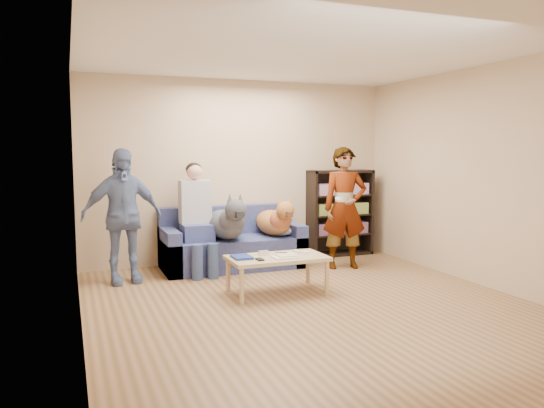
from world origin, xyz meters
name	(u,v)px	position (x,y,z in m)	size (l,w,h in m)	color
ground	(314,307)	(0.00, 0.00, 0.00)	(5.00, 5.00, 0.00)	brown
ceiling	(316,48)	(0.00, 0.00, 2.60)	(5.00, 5.00, 0.00)	white
wall_back	(240,171)	(0.00, 2.50, 1.30)	(4.50, 4.50, 0.00)	tan
wall_front	(507,205)	(0.00, -2.50, 1.30)	(4.50, 4.50, 0.00)	tan
wall_left	(77,186)	(-2.25, 0.00, 1.30)	(5.00, 5.00, 0.00)	tan
wall_right	(490,177)	(2.25, 0.00, 1.30)	(5.00, 5.00, 0.00)	tan
blanket	(281,231)	(0.42, 1.92, 0.49)	(0.36, 0.30, 0.12)	#A6A7AA
person_standing_right	(345,208)	(1.17, 1.50, 0.82)	(0.60, 0.39, 1.65)	gray
person_standing_left	(122,216)	(-1.73, 1.75, 0.82)	(0.96, 0.40, 1.63)	#6B7BAC
held_controller	(339,198)	(0.97, 1.30, 0.98)	(0.04, 0.11, 0.03)	white
notebook_blue	(242,257)	(-0.56, 0.68, 0.43)	(0.20, 0.26, 0.03)	navy
papers	(285,257)	(-0.11, 0.53, 0.43)	(0.26, 0.20, 0.01)	white
magazine	(286,255)	(-0.08, 0.55, 0.44)	(0.22, 0.17, 0.01)	beige
camera_silver	(263,253)	(-0.28, 0.75, 0.45)	(0.11, 0.06, 0.05)	silver
controller_a	(296,252)	(0.12, 0.73, 0.43)	(0.04, 0.13, 0.03)	silver
controller_b	(306,252)	(0.20, 0.65, 0.43)	(0.09, 0.06, 0.03)	white
headphone_cup_a	(294,254)	(0.04, 0.61, 0.43)	(0.07, 0.07, 0.02)	silver
headphone_cup_b	(291,253)	(0.04, 0.69, 0.43)	(0.07, 0.07, 0.02)	white
pen_orange	(281,259)	(-0.18, 0.47, 0.42)	(0.01, 0.01, 0.14)	orange
pen_black	(281,252)	(-0.04, 0.81, 0.42)	(0.01, 0.01, 0.14)	black
wallet	(260,259)	(-0.41, 0.51, 0.43)	(0.07, 0.12, 0.01)	black
sofa	(232,247)	(-0.25, 2.10, 0.28)	(1.90, 0.85, 0.82)	#515B93
person_seated	(197,214)	(-0.76, 1.97, 0.77)	(0.40, 0.73, 1.47)	#3E4B89
dog_gray	(227,222)	(-0.38, 1.87, 0.66)	(0.45, 1.27, 0.65)	#484B52
dog_tan	(275,221)	(0.34, 1.96, 0.63)	(0.40, 1.16, 0.58)	#AF6835
coffee_table	(277,260)	(-0.16, 0.63, 0.37)	(1.10, 0.60, 0.42)	tan
bookshelf	(340,211)	(1.55, 2.33, 0.68)	(1.00, 0.34, 1.30)	black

